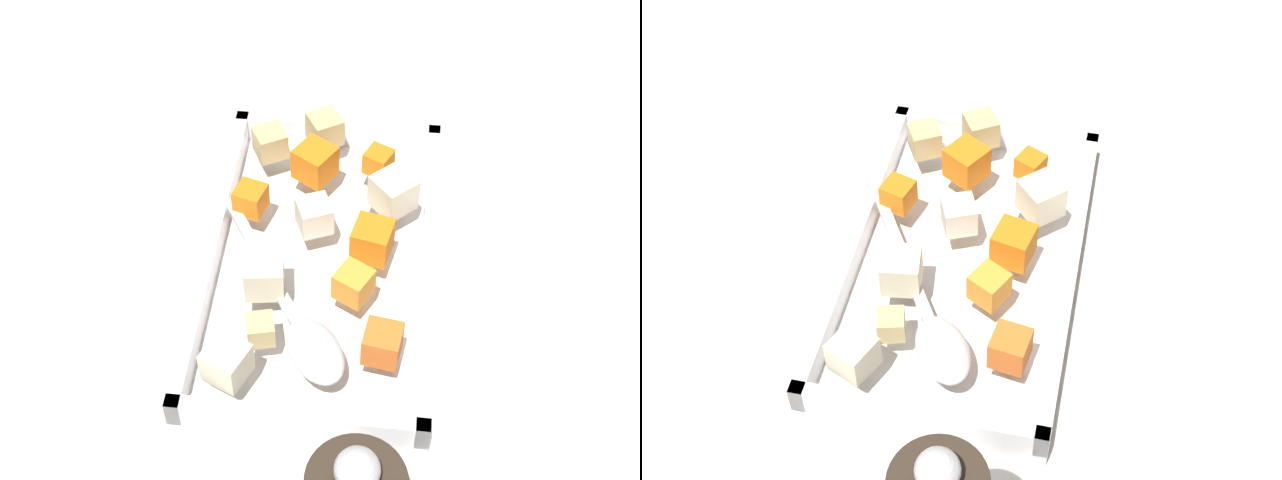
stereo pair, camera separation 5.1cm
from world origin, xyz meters
TOP-DOWN VIEW (x-y plane):
  - ground_plane at (0.00, 0.00)m, footprint 4.00×4.00m
  - baking_dish at (-0.01, -0.00)m, footprint 0.35×0.21m
  - carrot_chunk_back_center at (0.03, 0.07)m, footprint 0.03×0.03m
  - carrot_chunk_far_right at (0.08, 0.01)m, footprint 0.05×0.05m
  - carrot_chunk_under_handle at (-0.11, -0.06)m, footprint 0.03×0.03m
  - carrot_chunk_far_left at (-0.01, -0.05)m, footprint 0.04×0.04m
  - carrot_chunk_corner_ne at (-0.06, -0.03)m, footprint 0.04×0.04m
  - carrot_chunk_mid_left at (0.09, -0.04)m, footprint 0.03×0.03m
  - potato_chunk_mid_right at (0.05, -0.06)m, footprint 0.05×0.05m
  - potato_chunk_corner_se at (0.11, 0.06)m, footprint 0.04×0.04m
  - potato_chunk_corner_nw at (-0.06, 0.04)m, footprint 0.04×0.04m
  - potato_chunk_front_center at (-0.15, 0.06)m, footprint 0.04×0.04m
  - potato_chunk_heap_top at (0.13, 0.01)m, footprint 0.04×0.04m
  - potato_chunk_near_right at (-0.11, 0.04)m, footprint 0.03×0.03m
  - parsnip_chunk_heap_side at (0.02, 0.01)m, footprint 0.04×0.04m
  - serving_spoon at (-0.11, -0.00)m, footprint 0.20×0.14m

SIDE VIEW (x-z plane):
  - ground_plane at x=0.00m, z-range 0.00..0.00m
  - baking_dish at x=-0.01m, z-range -0.01..0.03m
  - serving_spoon at x=-0.11m, z-range 0.04..0.06m
  - potato_chunk_near_right at x=-0.11m, z-range 0.04..0.06m
  - carrot_chunk_mid_left at x=0.09m, z-range 0.04..0.07m
  - carrot_chunk_back_center at x=0.03m, z-range 0.04..0.07m
  - carrot_chunk_corner_ne at x=-0.06m, z-range 0.04..0.07m
  - potato_chunk_corner_se at x=0.11m, z-range 0.04..0.07m
  - parsnip_chunk_heap_side at x=0.02m, z-range 0.04..0.07m
  - potato_chunk_heap_top at x=0.13m, z-range 0.04..0.07m
  - carrot_chunk_under_handle at x=-0.11m, z-range 0.04..0.07m
  - potato_chunk_front_center at x=-0.15m, z-range 0.04..0.07m
  - carrot_chunk_far_left at x=-0.01m, z-range 0.04..0.07m
  - carrot_chunk_far_right at x=0.08m, z-range 0.04..0.08m
  - potato_chunk_corner_nw at x=-0.06m, z-range 0.04..0.08m
  - potato_chunk_mid_right at x=0.05m, z-range 0.04..0.08m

